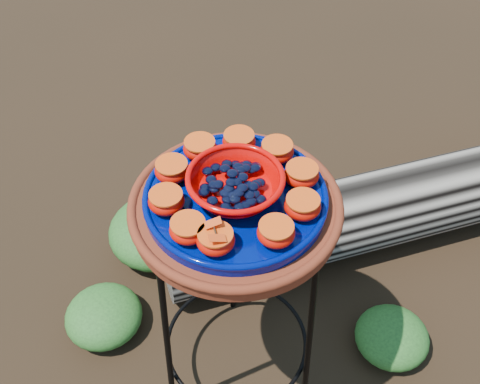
{
  "coord_description": "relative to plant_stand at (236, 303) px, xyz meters",
  "views": [
    {
      "loc": [
        -0.05,
        -0.88,
        1.69
      ],
      "look_at": [
        0.01,
        0.0,
        0.77
      ],
      "focal_mm": 45.0,
      "sensor_mm": 36.0,
      "label": 1
    }
  ],
  "objects": [
    {
      "name": "orange_half_0",
      "position": [
        -0.05,
        -0.14,
        0.43
      ],
      "size": [
        0.08,
        0.08,
        0.04
      ],
      "primitive_type": "ellipsoid",
      "color": "#BD0803",
      "rests_on": "cobalt_plate"
    },
    {
      "name": "orange_half_7",
      "position": [
        -0.13,
        0.06,
        0.43
      ],
      "size": [
        0.08,
        0.08,
        0.04
      ],
      "primitive_type": "ellipsoid",
      "color": "#BD0803",
      "rests_on": "cobalt_plate"
    },
    {
      "name": "orange_half_8",
      "position": [
        -0.14,
        -0.03,
        0.43
      ],
      "size": [
        0.08,
        0.08,
        0.04
      ],
      "primitive_type": "ellipsoid",
      "color": "#BD0803",
      "rests_on": "cobalt_plate"
    },
    {
      "name": "orange_half_2",
      "position": [
        0.13,
        -0.06,
        0.43
      ],
      "size": [
        0.08,
        0.08,
        0.04
      ],
      "primitive_type": "ellipsoid",
      "color": "#BD0803",
      "rests_on": "cobalt_plate"
    },
    {
      "name": "orange_half_3",
      "position": [
        0.14,
        0.03,
        0.43
      ],
      "size": [
        0.08,
        0.08,
        0.04
      ],
      "primitive_type": "ellipsoid",
      "color": "#BD0803",
      "rests_on": "cobalt_plate"
    },
    {
      "name": "glass_gems",
      "position": [
        0.0,
        0.0,
        0.48
      ],
      "size": [
        0.15,
        0.15,
        0.03
      ],
      "primitive_type": null,
      "color": "black",
      "rests_on": "red_bowl"
    },
    {
      "name": "butterfly",
      "position": [
        -0.05,
        -0.14,
        0.46
      ],
      "size": [
        0.08,
        0.06,
        0.01
      ],
      "primitive_type": null,
      "rotation": [
        0.0,
        0.0,
        0.17
      ],
      "color": "#DC4111",
      "rests_on": "orange_half_0"
    },
    {
      "name": "orange_half_9",
      "position": [
        -0.1,
        -0.11,
        0.43
      ],
      "size": [
        0.08,
        0.08,
        0.04
      ],
      "primitive_type": "ellipsoid",
      "color": "#BD0803",
      "rests_on": "cobalt_plate"
    },
    {
      "name": "foliage_right",
      "position": [
        0.48,
        0.04,
        -0.29
      ],
      "size": [
        0.23,
        0.23,
        0.11
      ],
      "primitive_type": "ellipsoid",
      "color": "#1D3F18",
      "rests_on": "ground"
    },
    {
      "name": "terracotta_saucer",
      "position": [
        0.0,
        0.0,
        0.37
      ],
      "size": [
        0.46,
        0.46,
        0.04
      ],
      "primitive_type": "cylinder",
      "color": "maroon",
      "rests_on": "plant_stand"
    },
    {
      "name": "orange_half_4",
      "position": [
        0.1,
        0.11,
        0.43
      ],
      "size": [
        0.08,
        0.08,
        0.04
      ],
      "primitive_type": "ellipsoid",
      "color": "#BD0803",
      "rests_on": "cobalt_plate"
    },
    {
      "name": "orange_half_5",
      "position": [
        0.02,
        0.15,
        0.43
      ],
      "size": [
        0.08,
        0.08,
        0.04
      ],
      "primitive_type": "ellipsoid",
      "color": "#BD0803",
      "rests_on": "cobalt_plate"
    },
    {
      "name": "red_bowl",
      "position": [
        0.0,
        0.0,
        0.44
      ],
      "size": [
        0.2,
        0.2,
        0.05
      ],
      "primitive_type": null,
      "color": "#C90502",
      "rests_on": "cobalt_plate"
    },
    {
      "name": "foliage_back",
      "position": [
        -0.25,
        0.49,
        -0.27
      ],
      "size": [
        0.34,
        0.34,
        0.17
      ],
      "primitive_type": "ellipsoid",
      "color": "#1D3F18",
      "rests_on": "ground"
    },
    {
      "name": "plant_stand",
      "position": [
        0.0,
        0.0,
        0.0
      ],
      "size": [
        0.44,
        0.44,
        0.7
      ],
      "primitive_type": null,
      "color": "black",
      "rests_on": "ground"
    },
    {
      "name": "cobalt_plate",
      "position": [
        0.0,
        0.0,
        0.4
      ],
      "size": [
        0.39,
        0.39,
        0.03
      ],
      "primitive_type": "cylinder",
      "color": "#000641",
      "rests_on": "terracotta_saucer"
    },
    {
      "name": "foliage_left",
      "position": [
        -0.41,
        0.17,
        -0.29
      ],
      "size": [
        0.24,
        0.24,
        0.12
      ],
      "primitive_type": "ellipsoid",
      "color": "#1D3F18",
      "rests_on": "ground"
    },
    {
      "name": "orange_half_6",
      "position": [
        -0.07,
        0.13,
        0.43
      ],
      "size": [
        0.08,
        0.08,
        0.04
      ],
      "primitive_type": "ellipsoid",
      "color": "#BD0803",
      "rests_on": "cobalt_plate"
    },
    {
      "name": "orange_half_1",
      "position": [
        0.07,
        -0.13,
        0.43
      ],
      "size": [
        0.08,
        0.08,
        0.04
      ],
      "primitive_type": "ellipsoid",
      "color": "#BD0803",
      "rests_on": "cobalt_plate"
    },
    {
      "name": "ground",
      "position": [
        0.0,
        0.0,
        -0.35
      ],
      "size": [
        60.0,
        60.0,
        0.0
      ],
      "primitive_type": "plane",
      "color": "black"
    },
    {
      "name": "driftwood_log",
      "position": [
        0.49,
        0.48,
        -0.21
      ],
      "size": [
        1.51,
        0.72,
        0.27
      ],
      "primitive_type": null,
      "rotation": [
        0.0,
        0.0,
        0.24
      ],
      "color": "black",
      "rests_on": "ground"
    }
  ]
}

